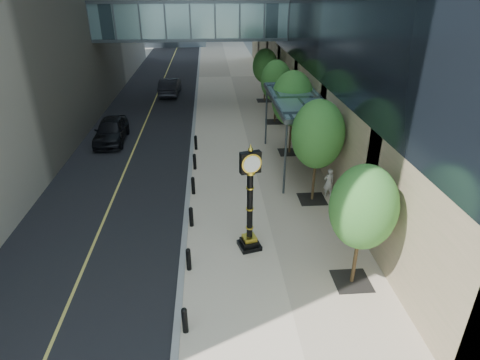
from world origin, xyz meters
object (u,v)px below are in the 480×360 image
object	(u,v)px
pedestrian	(329,182)
car_far	(170,86)
street_clock	(250,207)
car_near	(111,130)

from	to	relation	value
pedestrian	car_far	size ratio (longest dim) A/B	0.32
car_far	street_clock	bearing A→B (deg)	104.10
car_near	car_far	xyz separation A→B (m)	(3.14, 13.07, -0.01)
street_clock	car_far	xyz separation A→B (m)	(-5.49, 26.68, -1.23)
pedestrian	car_far	distance (m)	24.59
pedestrian	street_clock	bearing A→B (deg)	30.14
car_near	car_far	distance (m)	13.44
pedestrian	car_near	xyz separation A→B (m)	(-13.27, 9.33, -0.01)
street_clock	car_near	world-z (taller)	street_clock
street_clock	pedestrian	xyz separation A→B (m)	(4.64, 4.28, -1.21)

